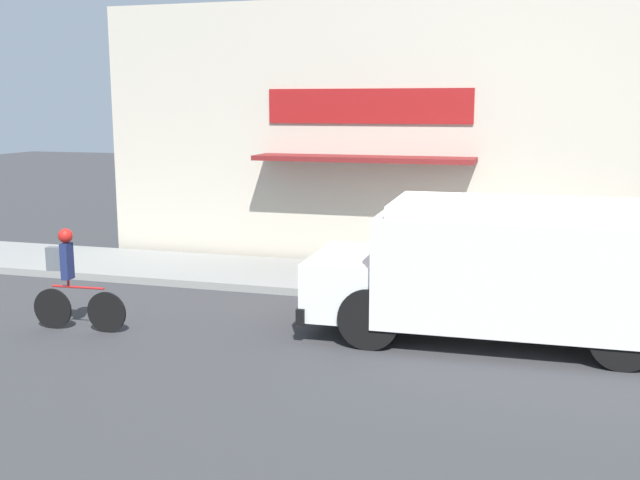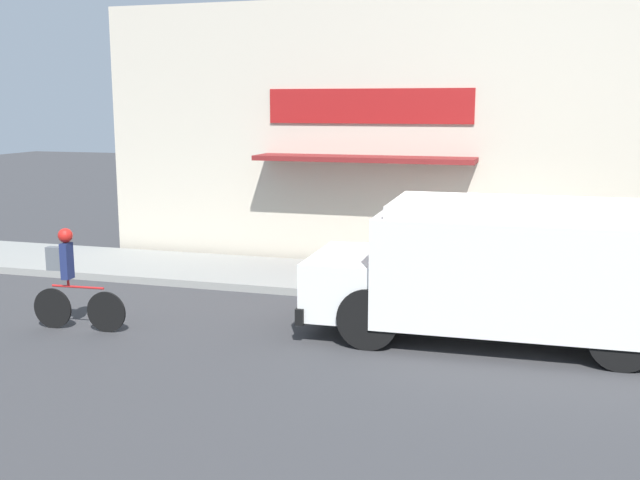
# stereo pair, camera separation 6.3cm
# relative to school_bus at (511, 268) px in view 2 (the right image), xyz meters

# --- Properties ---
(ground_plane) EXTENTS (70.00, 70.00, 0.00)m
(ground_plane) POSITION_rel_school_bus_xyz_m (-0.84, 1.54, -1.10)
(ground_plane) COLOR #38383A
(sidewalk) EXTENTS (28.00, 2.52, 0.14)m
(sidewalk) POSITION_rel_school_bus_xyz_m (-0.84, 2.80, -1.02)
(sidewalk) COLOR gray
(sidewalk) RESTS_ON ground_plane
(storefront) EXTENTS (16.49, 1.06, 5.58)m
(storefront) POSITION_rel_school_bus_xyz_m (-0.92, 4.34, 1.69)
(storefront) COLOR beige
(storefront) RESTS_ON ground_plane
(school_bus) EXTENTS (5.51, 2.63, 2.06)m
(school_bus) POSITION_rel_school_bus_xyz_m (0.00, 0.00, 0.00)
(school_bus) COLOR white
(school_bus) RESTS_ON ground_plane
(cyclist) EXTENTS (1.55, 0.22, 1.59)m
(cyclist) POSITION_rel_school_bus_xyz_m (-6.49, -1.37, -0.30)
(cyclist) COLOR black
(cyclist) RESTS_ON ground_plane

